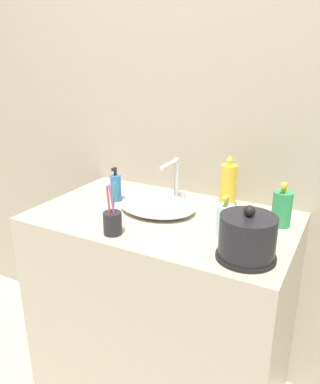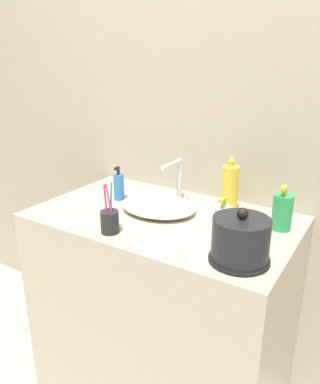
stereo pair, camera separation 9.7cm
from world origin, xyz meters
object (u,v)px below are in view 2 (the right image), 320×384
faucet (178,177)px  toothbrush_cup (110,221)px  lotion_bottle (222,221)px  hand_cream_bottle (230,188)px  mouthwash_bottle (119,186)px  shampoo_bottle (282,212)px  electric_kettle (240,242)px

faucet → toothbrush_cup: (-0.04, -0.42, -0.06)m
lotion_bottle → hand_cream_bottle: (-0.07, 0.24, 0.04)m
toothbrush_cup → mouthwash_bottle: bearing=122.5°
mouthwash_bottle → toothbrush_cup: bearing=-57.5°
faucet → lotion_bottle: bearing=-36.7°
faucet → lotion_bottle: faucet is taller
faucet → mouthwash_bottle: (-0.23, -0.13, -0.05)m
toothbrush_cup → shampoo_bottle: size_ratio=1.13×
electric_kettle → shampoo_bottle: bearing=81.7°
electric_kettle → mouthwash_bottle: electric_kettle is taller
faucet → shampoo_bottle: size_ratio=1.09×
mouthwash_bottle → hand_cream_bottle: 0.49m
toothbrush_cup → lotion_bottle: size_ratio=1.31×
hand_cream_bottle → mouthwash_bottle: bearing=-163.7°
electric_kettle → lotion_bottle: size_ratio=1.30×
shampoo_bottle → hand_cream_bottle: size_ratio=0.72×
mouthwash_bottle → hand_cream_bottle: hand_cream_bottle is taller
shampoo_bottle → hand_cream_bottle: 0.25m
hand_cream_bottle → toothbrush_cup: bearing=-123.9°
toothbrush_cup → hand_cream_bottle: size_ratio=0.82×
electric_kettle → toothbrush_cup: (-0.48, -0.05, -0.02)m
faucet → hand_cream_bottle: 0.24m
toothbrush_cup → hand_cream_bottle: bearing=56.1°
lotion_bottle → hand_cream_bottle: hand_cream_bottle is taller
lotion_bottle → electric_kettle: bearing=-48.9°
electric_kettle → toothbrush_cup: bearing=-173.5°
shampoo_bottle → toothbrush_cup: bearing=-145.1°
faucet → electric_kettle: faucet is taller
mouthwash_bottle → faucet: bearing=30.1°
shampoo_bottle → hand_cream_bottle: bearing=164.7°
electric_kettle → hand_cream_bottle: 0.42m
toothbrush_cup → lotion_bottle: (0.36, 0.19, 0.01)m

